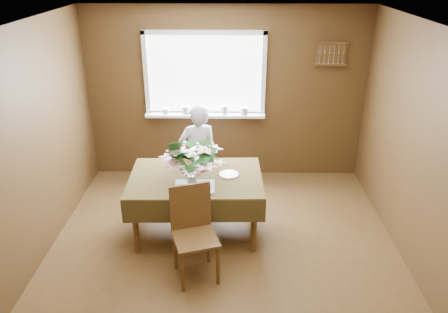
{
  "coord_description": "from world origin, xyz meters",
  "views": [
    {
      "loc": [
        0.08,
        -3.84,
        3.06
      ],
      "look_at": [
        0.0,
        0.55,
        1.05
      ],
      "focal_mm": 35.0,
      "sensor_mm": 36.0,
      "label": 1
    }
  ],
  "objects_px": {
    "chair_near": "(193,228)",
    "seated_woman": "(198,156)",
    "dining_table": "(196,184)",
    "flower_bouquet": "(192,160)",
    "chair_far": "(197,168)"
  },
  "relations": [
    {
      "from": "chair_near",
      "to": "seated_woman",
      "type": "relative_size",
      "value": 0.72
    },
    {
      "from": "dining_table",
      "to": "seated_woman",
      "type": "height_order",
      "value": "seated_woman"
    },
    {
      "from": "seated_woman",
      "to": "flower_bouquet",
      "type": "height_order",
      "value": "seated_woman"
    },
    {
      "from": "chair_far",
      "to": "chair_near",
      "type": "distance_m",
      "value": 1.5
    },
    {
      "from": "dining_table",
      "to": "chair_near",
      "type": "relative_size",
      "value": 1.58
    },
    {
      "from": "flower_bouquet",
      "to": "dining_table",
      "type": "bearing_deg",
      "value": 86.24
    },
    {
      "from": "chair_near",
      "to": "flower_bouquet",
      "type": "distance_m",
      "value": 0.73
    },
    {
      "from": "dining_table",
      "to": "seated_woman",
      "type": "distance_m",
      "value": 0.71
    },
    {
      "from": "chair_far",
      "to": "chair_near",
      "type": "relative_size",
      "value": 0.9
    },
    {
      "from": "chair_near",
      "to": "flower_bouquet",
      "type": "relative_size",
      "value": 1.72
    },
    {
      "from": "chair_far",
      "to": "chair_near",
      "type": "height_order",
      "value": "chair_near"
    },
    {
      "from": "chair_far",
      "to": "seated_woman",
      "type": "xyz_separation_m",
      "value": [
        0.03,
        -0.04,
        0.2
      ]
    },
    {
      "from": "seated_woman",
      "to": "flower_bouquet",
      "type": "bearing_deg",
      "value": 75.66
    },
    {
      "from": "chair_near",
      "to": "flower_bouquet",
      "type": "height_order",
      "value": "flower_bouquet"
    },
    {
      "from": "dining_table",
      "to": "seated_woman",
      "type": "relative_size",
      "value": 1.13
    }
  ]
}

